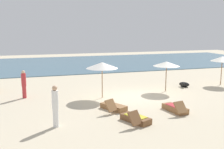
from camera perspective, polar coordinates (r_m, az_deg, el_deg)
ground_plane at (r=16.87m, az=4.90°, el=-4.82°), size 60.00×60.00×0.00m
ocean_water at (r=32.98m, az=-6.13°, el=2.45°), size 48.00×16.00×0.06m
umbrella_0 at (r=21.83m, az=22.72°, el=3.14°), size 1.73×1.73×2.19m
umbrella_2 at (r=18.36m, az=11.69°, el=2.25°), size 1.80×1.80×2.06m
umbrella_3 at (r=16.21m, az=-2.16°, el=1.99°), size 1.95×1.95×2.24m
lounger_0 at (r=14.25m, az=13.55°, el=-7.11°), size 0.85×1.76×0.69m
lounger_1 at (r=14.13m, az=0.29°, el=-6.99°), size 1.31×1.74×0.72m
lounger_4 at (r=12.39m, az=5.10°, el=-9.48°), size 1.22×1.76×0.72m
person_0 at (r=11.81m, az=-12.14°, el=-6.59°), size 0.36×0.36×1.87m
person_1 at (r=17.22m, az=-18.50°, el=-1.92°), size 0.40×0.40×1.75m
dog at (r=20.21m, az=15.30°, el=-2.09°), size 0.76×0.79×0.39m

